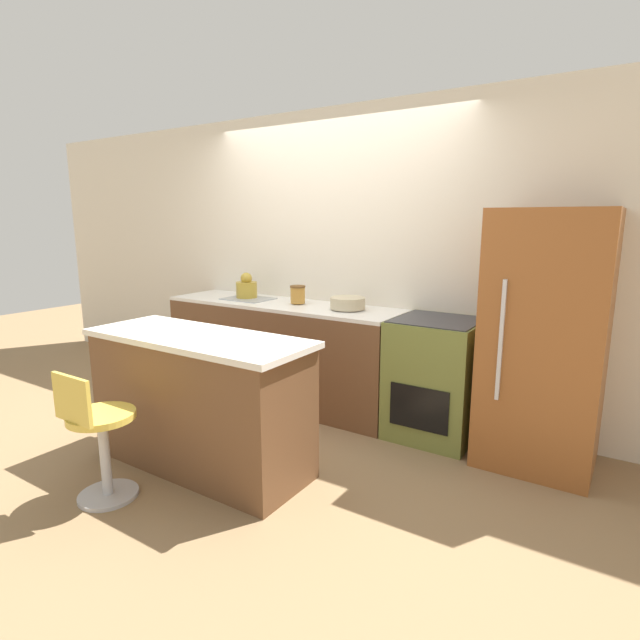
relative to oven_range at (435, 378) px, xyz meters
name	(u,v)px	position (x,y,z in m)	size (l,w,h in m)	color
ground_plane	(292,418)	(-1.12, -0.33, -0.46)	(14.00, 14.00, 0.00)	#8E704C
wall_back	(334,259)	(-1.12, 0.34, 0.84)	(8.00, 0.06, 2.60)	silver
back_counter	(282,352)	(-1.46, 0.00, 0.00)	(2.27, 0.62, 0.92)	brown
kitchen_island	(200,401)	(-1.15, -1.32, 0.00)	(1.59, 0.61, 0.91)	brown
oven_range	(435,378)	(0.00, 0.00, 0.00)	(0.63, 0.63, 0.92)	olive
refrigerator	(544,341)	(0.75, -0.02, 0.40)	(0.73, 0.69, 1.72)	#995628
stool_chair	(99,438)	(-1.33, -1.95, -0.07)	(0.39, 0.39, 0.81)	#B7B7BC
kettle	(247,288)	(-1.90, 0.03, 0.56)	(0.20, 0.20, 0.24)	#B29333
mixing_bowl	(348,303)	(-0.79, 0.03, 0.51)	(0.29, 0.29, 0.10)	#C1B28E
canister_jar	(298,294)	(-1.30, 0.03, 0.54)	(0.14, 0.14, 0.16)	#B77F33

